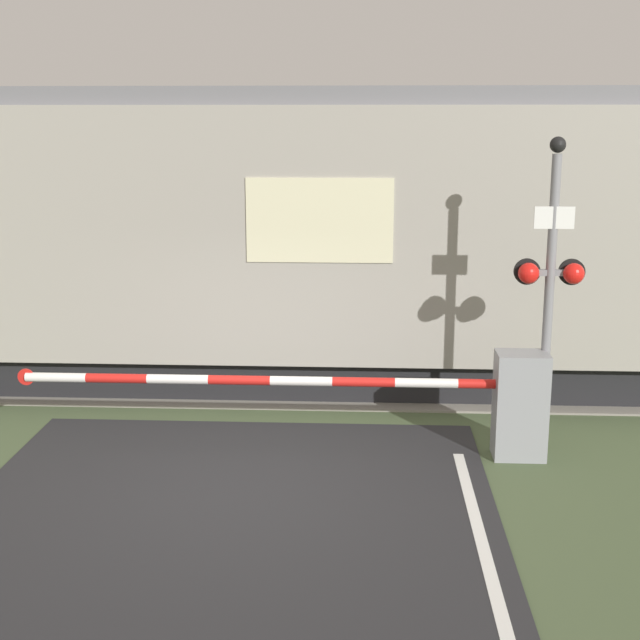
{
  "coord_description": "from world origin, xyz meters",
  "views": [
    {
      "loc": [
        1.37,
        -8.97,
        3.94
      ],
      "look_at": [
        0.82,
        1.62,
        1.49
      ],
      "focal_mm": 50.0,
      "sensor_mm": 36.0,
      "label": 1
    }
  ],
  "objects": [
    {
      "name": "track_bed",
      "position": [
        0.0,
        4.15,
        0.02
      ],
      "size": [
        36.0,
        3.2,
        0.13
      ],
      "color": "gray",
      "rests_on": "ground_plane"
    },
    {
      "name": "train",
      "position": [
        0.76,
        4.15,
        2.2
      ],
      "size": [
        19.28,
        3.05,
        4.3
      ],
      "color": "black",
      "rests_on": "ground_plane"
    },
    {
      "name": "crossing_barrier",
      "position": [
        2.68,
        1.02,
        0.68
      ],
      "size": [
        6.25,
        0.44,
        1.27
      ],
      "color": "gray",
      "rests_on": "ground_plane"
    },
    {
      "name": "signal_post",
      "position": [
        3.48,
        1.16,
        2.1
      ],
      "size": [
        0.81,
        0.26,
        3.71
      ],
      "color": "gray",
      "rests_on": "ground_plane"
    },
    {
      "name": "ground_plane",
      "position": [
        0.0,
        0.0,
        0.0
      ],
      "size": [
        80.0,
        80.0,
        0.0
      ],
      "primitive_type": "plane",
      "color": "#475638"
    }
  ]
}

